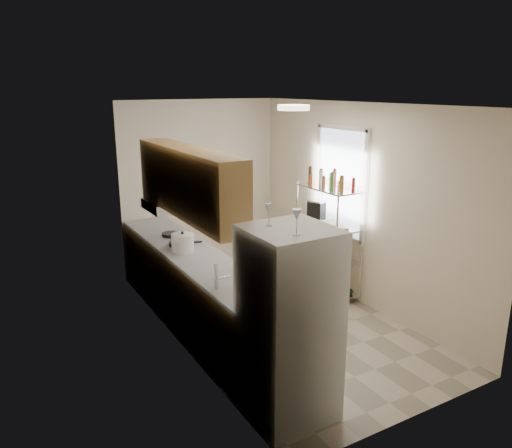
{
  "coord_description": "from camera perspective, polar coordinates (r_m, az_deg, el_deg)",
  "views": [
    {
      "loc": [
        -3.02,
        -4.76,
        2.8
      ],
      "look_at": [
        -0.14,
        0.25,
        1.18
      ],
      "focal_mm": 35.0,
      "sensor_mm": 36.0,
      "label": 1
    }
  ],
  "objects": [
    {
      "name": "room",
      "position": [
        5.84,
        2.42,
        0.71
      ],
      "size": [
        2.52,
        4.42,
        2.62
      ],
      "color": "beige",
      "rests_on": "ground"
    },
    {
      "name": "counter_run",
      "position": [
        6.08,
        -7.32,
        -7.22
      ],
      "size": [
        0.63,
        3.51,
        0.9
      ],
      "color": "tan",
      "rests_on": "ground"
    },
    {
      "name": "upper_cabinets",
      "position": [
        5.34,
        -7.76,
        4.79
      ],
      "size": [
        0.33,
        2.2,
        0.72
      ],
      "primitive_type": "cube",
      "color": "tan",
      "rests_on": "room"
    },
    {
      "name": "range_hood",
      "position": [
        6.18,
        -9.98,
        2.18
      ],
      "size": [
        0.5,
        0.6,
        0.12
      ],
      "primitive_type": "cube",
      "color": "#B7BABC",
      "rests_on": "room"
    },
    {
      "name": "window",
      "position": [
        6.76,
        9.68,
        4.74
      ],
      "size": [
        0.06,
        1.0,
        1.46
      ],
      "primitive_type": "cube",
      "color": "white",
      "rests_on": "room"
    },
    {
      "name": "bakers_rack",
      "position": [
        6.68,
        8.34,
        0.79
      ],
      "size": [
        0.45,
        0.9,
        1.73
      ],
      "color": "silver",
      "rests_on": "ground"
    },
    {
      "name": "ceiling_dome",
      "position": [
        5.4,
        4.32,
        13.13
      ],
      "size": [
        0.34,
        0.34,
        0.05
      ],
      "primitive_type": "cylinder",
      "color": "white",
      "rests_on": "room"
    },
    {
      "name": "refrigerator",
      "position": [
        4.31,
        3.76,
        -11.34
      ],
      "size": [
        0.7,
        0.7,
        1.69
      ],
      "primitive_type": "cube",
      "color": "silver",
      "rests_on": "ground"
    },
    {
      "name": "wine_glass_a",
      "position": [
        4.04,
        1.47,
        1.07
      ],
      "size": [
        0.07,
        0.07,
        0.19
      ],
      "primitive_type": null,
      "color": "silver",
      "rests_on": "refrigerator"
    },
    {
      "name": "wine_glass_b",
      "position": [
        3.8,
        4.67,
        0.22
      ],
      "size": [
        0.07,
        0.07,
        0.2
      ],
      "primitive_type": null,
      "color": "silver",
      "rests_on": "refrigerator"
    },
    {
      "name": "rice_cooker",
      "position": [
        5.94,
        -8.38,
        -2.12
      ],
      "size": [
        0.26,
        0.26,
        0.21
      ],
      "primitive_type": "cylinder",
      "color": "white",
      "rests_on": "counter_run"
    },
    {
      "name": "frying_pan_large",
      "position": [
        6.19,
        -8.79,
        -2.24
      ],
      "size": [
        0.3,
        0.3,
        0.04
      ],
      "primitive_type": "cylinder",
      "rotation": [
        0.0,
        0.0,
        -0.26
      ],
      "color": "black",
      "rests_on": "counter_run"
    },
    {
      "name": "frying_pan_small",
      "position": [
        6.59,
        -9.78,
        -1.18
      ],
      "size": [
        0.23,
        0.23,
        0.04
      ],
      "primitive_type": "cylinder",
      "rotation": [
        0.0,
        0.0,
        -0.05
      ],
      "color": "black",
      "rests_on": "counter_run"
    },
    {
      "name": "cutting_board",
      "position": [
        6.56,
        8.2,
        -0.22
      ],
      "size": [
        0.48,
        0.56,
        0.03
      ],
      "primitive_type": "cube",
      "rotation": [
        0.0,
        0.0,
        -0.25
      ],
      "color": "tan",
      "rests_on": "bakers_rack"
    },
    {
      "name": "espresso_machine",
      "position": [
        6.93,
        6.93,
        1.63
      ],
      "size": [
        0.21,
        0.26,
        0.26
      ],
      "primitive_type": "cube",
      "rotation": [
        0.0,
        0.0,
        0.34
      ],
      "color": "black",
      "rests_on": "bakers_rack"
    },
    {
      "name": "storage_bag",
      "position": [
        7.09,
        6.73,
        -2.23
      ],
      "size": [
        0.12,
        0.15,
        0.16
      ],
      "primitive_type": "cube",
      "rotation": [
        0.0,
        0.0,
        0.1
      ],
      "color": "#A73314",
      "rests_on": "bakers_rack"
    }
  ]
}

